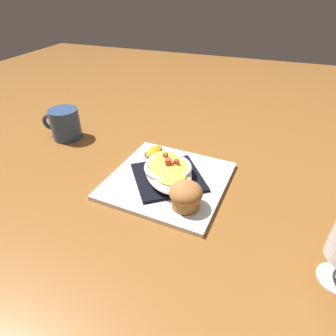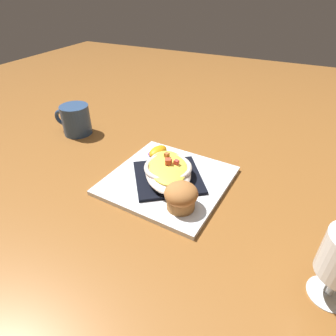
% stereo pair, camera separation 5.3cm
% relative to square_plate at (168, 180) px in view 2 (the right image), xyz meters
% --- Properties ---
extents(ground_plane, '(2.60, 2.60, 0.00)m').
position_rel_square_plate_xyz_m(ground_plane, '(0.00, 0.00, -0.01)').
color(ground_plane, brown).
extents(square_plate, '(0.29, 0.29, 0.01)m').
position_rel_square_plate_xyz_m(square_plate, '(0.00, 0.00, 0.00)').
color(square_plate, white).
rests_on(square_plate, ground_plane).
extents(folded_napkin, '(0.21, 0.21, 0.01)m').
position_rel_square_plate_xyz_m(folded_napkin, '(0.00, 0.00, 0.01)').
color(folded_napkin, black).
rests_on(folded_napkin, square_plate).
extents(gratin_dish, '(0.20, 0.18, 0.05)m').
position_rel_square_plate_xyz_m(gratin_dish, '(-0.00, -0.00, 0.03)').
color(gratin_dish, silver).
rests_on(gratin_dish, folded_napkin).
extents(muffin, '(0.07, 0.07, 0.06)m').
position_rel_square_plate_xyz_m(muffin, '(0.08, 0.07, 0.04)').
color(muffin, '#A96E37').
rests_on(muffin, square_plate).
extents(orange_garnish, '(0.07, 0.06, 0.03)m').
position_rel_square_plate_xyz_m(orange_garnish, '(-0.08, -0.07, 0.02)').
color(orange_garnish, '#53196A').
rests_on(orange_garnish, square_plate).
extents(coffee_mug, '(0.09, 0.12, 0.09)m').
position_rel_square_plate_xyz_m(coffee_mug, '(-0.11, -0.37, 0.03)').
color(coffee_mug, navy).
rests_on(coffee_mug, ground_plane).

